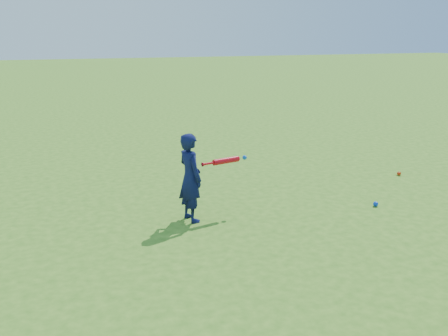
# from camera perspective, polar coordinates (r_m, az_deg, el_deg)

# --- Properties ---
(ground) EXTENTS (80.00, 80.00, 0.00)m
(ground) POSITION_cam_1_polar(r_m,az_deg,el_deg) (6.63, -3.77, -5.10)
(ground) COLOR #3F771C
(ground) RESTS_ON ground
(child) EXTENTS (0.35, 0.46, 1.12)m
(child) POSITION_cam_1_polar(r_m,az_deg,el_deg) (6.19, -3.87, -1.10)
(child) COLOR #0D1240
(child) RESTS_ON ground
(ground_ball_red) EXTENTS (0.07, 0.07, 0.07)m
(ground_ball_red) POSITION_cam_1_polar(r_m,az_deg,el_deg) (8.76, 19.37, -0.60)
(ground_ball_red) COLOR red
(ground_ball_red) RESTS_ON ground
(ground_ball_blue) EXTENTS (0.07, 0.07, 0.07)m
(ground_ball_blue) POSITION_cam_1_polar(r_m,az_deg,el_deg) (7.13, 16.94, -3.96)
(ground_ball_blue) COLOR #0B36C6
(ground_ball_blue) RESTS_ON ground
(bat_swing) EXTENTS (0.66, 0.21, 0.08)m
(bat_swing) POSITION_cam_1_polar(r_m,az_deg,el_deg) (6.38, 0.41, 0.88)
(bat_swing) COLOR red
(bat_swing) RESTS_ON ground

